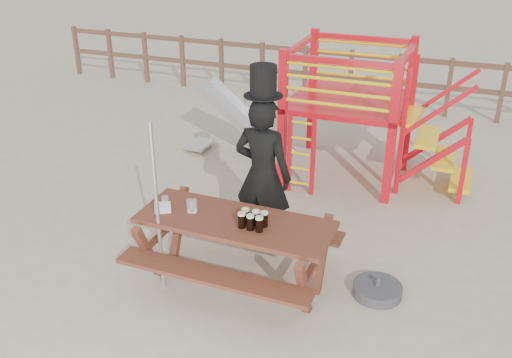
% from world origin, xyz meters
% --- Properties ---
extents(ground, '(60.00, 60.00, 0.00)m').
position_xyz_m(ground, '(0.00, 0.00, 0.00)').
color(ground, '#BBAE91').
rests_on(ground, ground).
extents(back_fence, '(15.09, 0.09, 1.20)m').
position_xyz_m(back_fence, '(0.00, 7.00, 0.74)').
color(back_fence, brown).
rests_on(back_fence, ground).
extents(playground_fort, '(4.71, 1.84, 2.10)m').
position_xyz_m(playground_fort, '(0.12, 3.58, 1.07)').
color(playground_fort, red).
rests_on(playground_fort, ground).
extents(picnic_table, '(2.16, 1.51, 0.83)m').
position_xyz_m(picnic_table, '(-0.26, 0.20, 0.52)').
color(picnic_table, maroon).
rests_on(picnic_table, ground).
extents(man_with_hat, '(0.76, 0.53, 2.34)m').
position_xyz_m(man_with_hat, '(-0.24, 1.03, 1.05)').
color(man_with_hat, black).
rests_on(man_with_hat, ground).
extents(metal_pole, '(0.04, 0.04, 1.99)m').
position_xyz_m(metal_pole, '(-0.99, -0.16, 0.99)').
color(metal_pole, '#B2B2B7').
rests_on(metal_pole, ground).
extents(parasol_base, '(0.55, 0.55, 0.23)m').
position_xyz_m(parasol_base, '(1.30, 0.56, 0.06)').
color(parasol_base, '#3E3E43').
rests_on(parasol_base, ground).
extents(paper_bag, '(0.23, 0.21, 0.08)m').
position_xyz_m(paper_bag, '(-1.08, 0.09, 0.87)').
color(paper_bag, white).
rests_on(paper_bag, picnic_table).
extents(stout_pints, '(0.30, 0.20, 0.17)m').
position_xyz_m(stout_pints, '(-0.02, 0.13, 0.92)').
color(stout_pints, black).
rests_on(stout_pints, picnic_table).
extents(empty_glasses, '(0.41, 0.13, 0.15)m').
position_xyz_m(empty_glasses, '(-0.87, 0.17, 0.90)').
color(empty_glasses, silver).
rests_on(empty_glasses, picnic_table).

